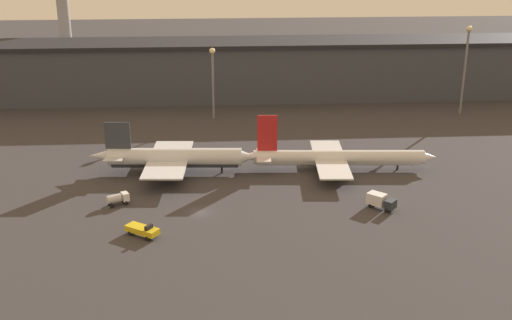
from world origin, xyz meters
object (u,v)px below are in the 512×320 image
object	(u,v)px
control_tower	(64,17)
airplane_1	(336,158)
service_vehicle_1	(117,199)
service_vehicle_2	(143,230)
airplane_0	(173,158)
service_vehicle_0	(380,201)

from	to	relation	value
control_tower	airplane_1	bearing A→B (deg)	-49.60
service_vehicle_1	service_vehicle_2	xyz separation A→B (m)	(6.74, -14.99, -0.24)
airplane_0	service_vehicle_0	size ratio (longest dim) A/B	6.69
airplane_0	control_tower	bearing A→B (deg)	118.09
service_vehicle_0	service_vehicle_1	distance (m)	55.55
service_vehicle_1	service_vehicle_2	world-z (taller)	service_vehicle_2
service_vehicle_1	control_tower	distance (m)	123.11
airplane_0	service_vehicle_0	distance (m)	50.27
airplane_1	service_vehicle_2	distance (m)	54.47
service_vehicle_1	service_vehicle_0	bearing A→B (deg)	-32.79
airplane_0	control_tower	size ratio (longest dim) A/B	0.95
control_tower	service_vehicle_0	bearing A→B (deg)	-53.86
airplane_1	control_tower	world-z (taller)	control_tower
airplane_0	airplane_1	world-z (taller)	airplane_1
airplane_0	service_vehicle_0	bearing A→B (deg)	-24.29
service_vehicle_2	control_tower	xyz separation A→B (m)	(-40.23, 131.14, 23.55)
airplane_1	control_tower	xyz separation A→B (m)	(-83.65, 98.31, 21.70)
airplane_1	service_vehicle_1	distance (m)	53.27
service_vehicle_0	control_tower	distance (m)	152.25
airplane_1	control_tower	bearing A→B (deg)	134.10
airplane_0	control_tower	distance (m)	109.58
airplane_1	service_vehicle_0	world-z (taller)	airplane_1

